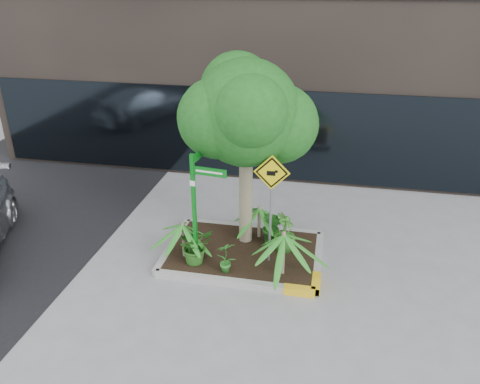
# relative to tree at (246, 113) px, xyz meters

# --- Properties ---
(ground) EXTENTS (80.00, 80.00, 0.00)m
(ground) POSITION_rel_tree_xyz_m (-0.15, -0.77, -3.06)
(ground) COLOR gray
(ground) RESTS_ON ground
(planter) EXTENTS (3.35, 2.36, 0.15)m
(planter) POSITION_rel_tree_xyz_m (0.08, -0.50, -2.95)
(planter) COLOR #9E9E99
(planter) RESTS_ON ground
(tree) EXTENTS (2.79, 2.47, 4.18)m
(tree) POSITION_rel_tree_xyz_m (0.00, 0.00, 0.00)
(tree) COLOR gray
(tree) RESTS_ON ground
(palm_front) EXTENTS (1.05, 1.05, 1.17)m
(palm_front) POSITION_rel_tree_xyz_m (0.97, -1.15, -2.03)
(palm_front) COLOR gray
(palm_front) RESTS_ON ground
(palm_left) EXTENTS (0.90, 0.90, 1.00)m
(palm_left) POSITION_rel_tree_xyz_m (-1.14, -0.93, -2.16)
(palm_left) COLOR gray
(palm_left) RESTS_ON ground
(palm_back) EXTENTS (0.85, 0.85, 0.95)m
(palm_back) POSITION_rel_tree_xyz_m (0.27, 0.17, -2.20)
(palm_back) COLOR gray
(palm_back) RESTS_ON ground
(shrub_a) EXTENTS (0.99, 0.99, 0.78)m
(shrub_a) POSITION_rel_tree_xyz_m (-0.84, -1.10, -2.52)
(shrub_a) COLOR #27601B
(shrub_a) RESTS_ON planter
(shrub_b) EXTENTS (0.53, 0.53, 0.86)m
(shrub_b) POSITION_rel_tree_xyz_m (0.90, -0.30, -2.47)
(shrub_b) COLOR #2F6C20
(shrub_b) RESTS_ON planter
(shrub_c) EXTENTS (0.51, 0.51, 0.70)m
(shrub_c) POSITION_rel_tree_xyz_m (-0.15, -1.32, -2.55)
(shrub_c) COLOR #287624
(shrub_c) RESTS_ON planter
(shrub_d) EXTENTS (0.65, 0.65, 0.84)m
(shrub_d) POSITION_rel_tree_xyz_m (0.60, -0.11, -2.49)
(shrub_d) COLOR #1F5C1A
(shrub_d) RESTS_ON planter
(street_sign_post) EXTENTS (0.74, 0.79, 2.52)m
(street_sign_post) POSITION_rel_tree_xyz_m (-0.78, -1.03, -1.50)
(street_sign_post) COLOR #0A7719
(street_sign_post) RESTS_ON ground
(cattle_sign) EXTENTS (0.71, 0.24, 2.31)m
(cattle_sign) POSITION_rel_tree_xyz_m (0.63, -0.68, -1.34)
(cattle_sign) COLOR slate
(cattle_sign) RESTS_ON ground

